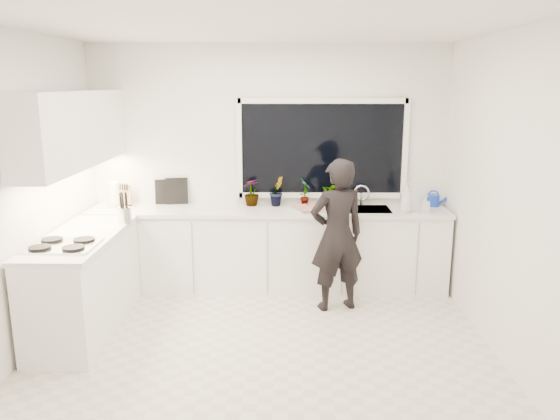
{
  "coord_description": "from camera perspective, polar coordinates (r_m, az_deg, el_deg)",
  "views": [
    {
      "loc": [
        0.22,
        -4.4,
        2.27
      ],
      "look_at": [
        0.15,
        0.4,
        1.15
      ],
      "focal_mm": 35.0,
      "sensor_mm": 36.0,
      "label": 1
    }
  ],
  "objects": [
    {
      "name": "soap_bottles",
      "position": [
        5.97,
        13.43,
        1.15
      ],
      "size": [
        0.33,
        0.17,
        0.32
      ],
      "color": "#D8BF66",
      "rests_on": "countertop_back"
    },
    {
      "name": "utensil_crock",
      "position": [
        5.59,
        -15.93,
        -0.52
      ],
      "size": [
        0.15,
        0.15,
        0.16
      ],
      "primitive_type": "cylinder",
      "rotation": [
        0.0,
        0.0,
        -0.13
      ],
      "color": "#B8B7BC",
      "rests_on": "countertop_left"
    },
    {
      "name": "countertop_back",
      "position": [
        6.0,
        -1.26,
        -0.07
      ],
      "size": [
        3.94,
        0.62,
        0.04
      ],
      "primitive_type": "cube",
      "color": "silver",
      "rests_on": "base_cabinets_back"
    },
    {
      "name": "faucet",
      "position": [
        6.23,
        8.5,
        1.5
      ],
      "size": [
        0.03,
        0.03,
        0.22
      ],
      "primitive_type": "cylinder",
      "color": "silver",
      "rests_on": "countertop_back"
    },
    {
      "name": "person",
      "position": [
        5.51,
        5.97,
        -2.65
      ],
      "size": [
        0.65,
        0.52,
        1.56
      ],
      "primitive_type": "imported",
      "rotation": [
        0.0,
        0.0,
        3.44
      ],
      "color": "black",
      "rests_on": "floor"
    },
    {
      "name": "floor",
      "position": [
        4.96,
        -1.82,
        -14.24
      ],
      "size": [
        4.0,
        3.5,
        0.02
      ],
      "primitive_type": "cube",
      "color": "beige",
      "rests_on": "ground"
    },
    {
      "name": "picture_frame_small",
      "position": [
        6.33,
        -10.73,
        1.98
      ],
      "size": [
        0.25,
        0.06,
        0.3
      ],
      "primitive_type": "cube",
      "rotation": [
        0.0,
        0.0,
        0.16
      ],
      "color": "black",
      "rests_on": "countertop_back"
    },
    {
      "name": "pizza_tray",
      "position": [
        5.98,
        4.0,
        0.2
      ],
      "size": [
        0.57,
        0.5,
        0.03
      ],
      "primitive_type": "cube",
      "rotation": [
        0.0,
        0.0,
        0.34
      ],
      "color": "silver",
      "rests_on": "countertop_back"
    },
    {
      "name": "ceiling",
      "position": [
        4.43,
        -2.09,
        18.83
      ],
      "size": [
        4.0,
        3.5,
        0.02
      ],
      "primitive_type": "cube",
      "color": "white",
      "rests_on": "wall_back"
    },
    {
      "name": "stovetop",
      "position": [
        4.98,
        -21.77,
        -3.39
      ],
      "size": [
        0.56,
        0.48,
        0.03
      ],
      "primitive_type": "cube",
      "color": "black",
      "rests_on": "countertop_left"
    },
    {
      "name": "base_cabinets_back",
      "position": [
        6.13,
        -1.24,
        -4.24
      ],
      "size": [
        3.92,
        0.58,
        0.88
      ],
      "primitive_type": "cube",
      "color": "white",
      "rests_on": "floor"
    },
    {
      "name": "window",
      "position": [
        6.18,
        4.41,
        6.4
      ],
      "size": [
        1.8,
        0.02,
        1.0
      ],
      "primitive_type": "cube",
      "color": "black",
      "rests_on": "wall_back"
    },
    {
      "name": "base_cabinets_left",
      "position": [
        5.43,
        -19.73,
        -7.38
      ],
      "size": [
        0.58,
        1.6,
        0.88
      ],
      "primitive_type": "cube",
      "color": "white",
      "rests_on": "floor"
    },
    {
      "name": "pizza",
      "position": [
        5.98,
        4.01,
        0.36
      ],
      "size": [
        0.52,
        0.44,
        0.01
      ],
      "primitive_type": "cube",
      "rotation": [
        0.0,
        0.0,
        0.34
      ],
      "color": "#C03819",
      "rests_on": "pizza_tray"
    },
    {
      "name": "wall_right",
      "position": [
        4.84,
        22.57,
        1.16
      ],
      "size": [
        0.02,
        3.5,
        2.7
      ],
      "primitive_type": "cube",
      "color": "white",
      "rests_on": "ground"
    },
    {
      "name": "knife_block",
      "position": [
        6.38,
        -15.87,
        1.42
      ],
      "size": [
        0.15,
        0.13,
        0.22
      ],
      "primitive_type": "cube",
      "rotation": [
        0.0,
        0.0,
        0.21
      ],
      "color": "#8E5A42",
      "rests_on": "countertop_back"
    },
    {
      "name": "wall_back",
      "position": [
        6.23,
        -1.18,
        4.64
      ],
      "size": [
        4.0,
        0.02,
        2.7
      ],
      "primitive_type": "cube",
      "color": "white",
      "rests_on": "ground"
    },
    {
      "name": "upper_cabinets",
      "position": [
        5.5,
        -20.79,
        7.91
      ],
      "size": [
        0.34,
        2.1,
        0.7
      ],
      "primitive_type": "cube",
      "color": "white",
      "rests_on": "wall_left"
    },
    {
      "name": "herb_plants",
      "position": [
        6.13,
        2.08,
        1.86
      ],
      "size": [
        1.19,
        0.25,
        0.33
      ],
      "color": "#26662D",
      "rests_on": "countertop_back"
    },
    {
      "name": "picture_frame_large",
      "position": [
        6.37,
        -11.94,
        1.88
      ],
      "size": [
        0.22,
        0.05,
        0.28
      ],
      "primitive_type": "cube",
      "rotation": [
        0.0,
        0.0,
        0.13
      ],
      "color": "black",
      "rests_on": "countertop_back"
    },
    {
      "name": "watering_can",
      "position": [
        6.36,
        15.7,
        0.97
      ],
      "size": [
        0.18,
        0.18,
        0.13
      ],
      "primitive_type": "cylinder",
      "rotation": [
        0.0,
        0.0,
        0.39
      ],
      "color": "#1434BB",
      "rests_on": "countertop_back"
    },
    {
      "name": "countertop_left",
      "position": [
        5.29,
        -20.12,
        -2.7
      ],
      "size": [
        0.62,
        1.6,
        0.04
      ],
      "primitive_type": "cube",
      "color": "silver",
      "rests_on": "base_cabinets_left"
    },
    {
      "name": "paper_towel_roll",
      "position": [
        6.37,
        -16.87,
        1.52
      ],
      "size": [
        0.11,
        0.11,
        0.26
      ],
      "primitive_type": "cylinder",
      "rotation": [
        0.0,
        0.0,
        -0.03
      ],
      "color": "white",
      "rests_on": "countertop_back"
    },
    {
      "name": "wall_left",
      "position": [
        5.02,
        -25.55,
        1.27
      ],
      "size": [
        0.02,
        3.5,
        2.7
      ],
      "primitive_type": "cube",
      "color": "white",
      "rests_on": "ground"
    },
    {
      "name": "sink",
      "position": [
        6.07,
        8.69,
        -0.35
      ],
      "size": [
        0.58,
        0.42,
        0.14
      ],
      "primitive_type": "cube",
      "color": "silver",
      "rests_on": "countertop_back"
    }
  ]
}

